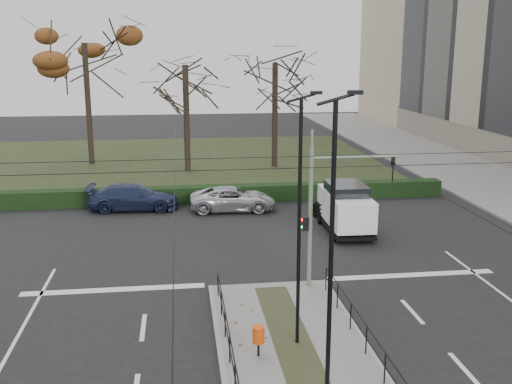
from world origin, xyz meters
TOP-DOWN VIEW (x-y plane):
  - ground at (0.00, 0.00)m, footprint 140.00×140.00m
  - sidewalk_east at (18.00, 22.00)m, footprint 8.00×90.00m
  - park at (-6.00, 32.00)m, footprint 38.00×26.00m
  - hedge at (-6.00, 18.60)m, footprint 38.00×1.00m
  - median_railing at (0.00, -2.60)m, footprint 4.14×13.24m
  - catenary at (0.00, 1.62)m, footprint 20.00×34.00m
  - traffic_light at (1.82, 4.50)m, footprint 3.70×2.12m
  - litter_bin at (-1.16, -0.65)m, footprint 0.37×0.37m
  - streetlamp_median_near at (0.19, -3.64)m, footprint 0.67×0.14m
  - streetlamp_median_far at (0.16, 0.01)m, footprint 0.65×0.13m
  - parked_car_third at (-6.03, 17.43)m, footprint 5.28×2.40m
  - parked_car_fourth at (-0.33, 16.53)m, footprint 5.01×2.49m
  - white_van at (4.97, 11.72)m, footprint 2.25×4.75m
  - rust_tree at (-10.30, 31.90)m, footprint 8.75×8.75m
  - bare_tree_center at (4.09, 28.89)m, footprint 5.95×5.95m
  - bare_tree_near at (-2.69, 27.97)m, footprint 6.01×6.01m

SIDE VIEW (x-z plane):
  - ground at x=0.00m, z-range 0.00..0.00m
  - park at x=-6.00m, z-range 0.00..0.10m
  - sidewalk_east at x=18.00m, z-range 0.00..0.14m
  - hedge at x=-6.00m, z-range 0.00..1.00m
  - parked_car_fourth at x=-0.33m, z-range 0.00..1.36m
  - parked_car_third at x=-6.03m, z-range 0.00..1.50m
  - litter_bin at x=-1.16m, z-range 0.34..1.28m
  - median_railing at x=0.00m, z-range 0.52..1.44m
  - white_van at x=4.97m, z-range 0.05..2.54m
  - traffic_light at x=1.82m, z-range 0.59..6.02m
  - catenary at x=0.00m, z-range 0.42..6.42m
  - streetlamp_median_far at x=0.16m, z-range 0.21..7.97m
  - streetlamp_median_near at x=0.19m, z-range 0.21..8.24m
  - bare_tree_near at x=-2.69m, z-range 2.16..12.61m
  - bare_tree_center at x=4.09m, z-range 2.18..12.77m
  - rust_tree at x=-10.30m, z-range 3.32..15.75m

